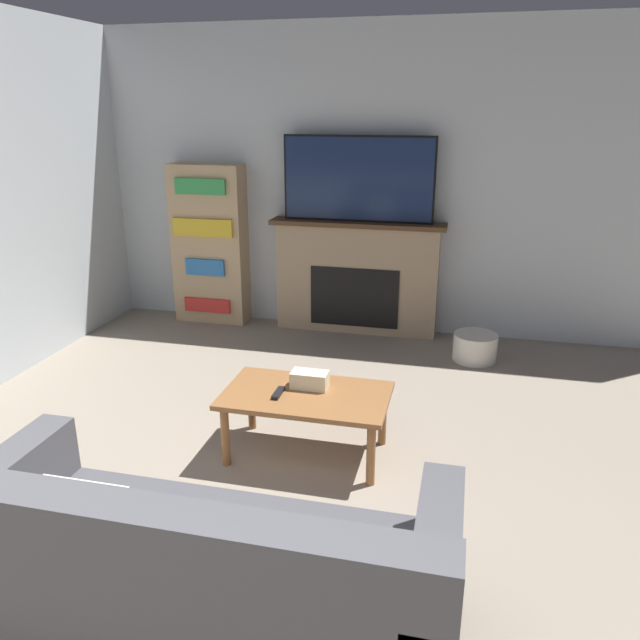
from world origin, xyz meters
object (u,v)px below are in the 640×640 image
object	(u,v)px
tv	(358,179)
couch	(194,592)
storage_basket	(475,347)
coffee_table	(306,401)
bookshelf	(210,245)
fireplace	(357,277)

from	to	relation	value
tv	couch	size ratio (longest dim) A/B	0.70
couch	storage_basket	bearing A→B (deg)	72.76
tv	coffee_table	xyz separation A→B (m)	(0.11, -2.23, -1.05)
coffee_table	bookshelf	distance (m)	2.73
bookshelf	tv	bearing A→B (deg)	0.07
coffee_table	storage_basket	world-z (taller)	coffee_table
storage_basket	tv	bearing A→B (deg)	157.08
fireplace	coffee_table	distance (m)	2.26
fireplace	storage_basket	size ratio (longest dim) A/B	4.36
fireplace	tv	distance (m)	0.88
tv	couch	bearing A→B (deg)	-88.82
bookshelf	fireplace	bearing A→B (deg)	0.87
fireplace	tv	size ratio (longest dim) A/B	1.18
coffee_table	storage_basket	size ratio (longest dim) A/B	2.71
fireplace	bookshelf	distance (m)	1.44
couch	bookshelf	world-z (taller)	bookshelf
coffee_table	couch	bearing A→B (deg)	-91.29
fireplace	coffee_table	xyz separation A→B (m)	(0.11, -2.25, -0.17)
tv	bookshelf	xyz separation A→B (m)	(-1.42, -0.00, -0.65)
fireplace	storage_basket	bearing A→B (deg)	-23.80
tv	storage_basket	xyz separation A→B (m)	(1.09, -0.46, -1.29)
tv	coffee_table	bearing A→B (deg)	-87.14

